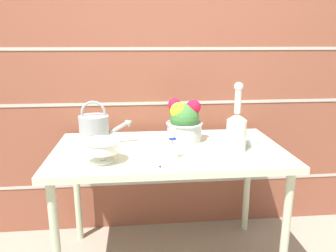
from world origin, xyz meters
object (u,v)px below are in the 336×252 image
(glass_decanter, at_px, (236,129))
(wire_tray, at_px, (238,139))
(crystal_pedestal_bowl, at_px, (102,147))
(figurine_vase, at_px, (172,146))
(flower_planter, at_px, (184,122))
(watering_can, at_px, (95,129))

(glass_decanter, xyz_separation_m, wire_tray, (0.07, 0.18, -0.12))
(crystal_pedestal_bowl, xyz_separation_m, wire_tray, (0.78, 0.28, -0.07))
(crystal_pedestal_bowl, relative_size, wire_tray, 0.67)
(figurine_vase, relative_size, wire_tray, 0.63)
(wire_tray, bearing_deg, figurine_vase, -147.41)
(flower_planter, xyz_separation_m, figurine_vase, (-0.11, -0.32, -0.05))
(wire_tray, bearing_deg, crystal_pedestal_bowl, -160.28)
(crystal_pedestal_bowl, bearing_deg, figurine_vase, 0.64)
(wire_tray, bearing_deg, watering_can, 178.17)
(crystal_pedestal_bowl, height_order, glass_decanter, glass_decanter)
(watering_can, bearing_deg, figurine_vase, -36.02)
(watering_can, distance_m, glass_decanter, 0.81)
(figurine_vase, bearing_deg, wire_tray, 32.59)
(flower_planter, height_order, figurine_vase, flower_planter)
(crystal_pedestal_bowl, height_order, flower_planter, flower_planter)
(flower_planter, height_order, glass_decanter, glass_decanter)
(flower_planter, bearing_deg, figurine_vase, -108.91)
(wire_tray, bearing_deg, flower_planter, 172.49)
(watering_can, distance_m, flower_planter, 0.53)
(watering_can, xyz_separation_m, flower_planter, (0.53, 0.02, 0.03))
(watering_can, xyz_separation_m, crystal_pedestal_bowl, (0.07, -0.31, -0.01))
(crystal_pedestal_bowl, height_order, wire_tray, crystal_pedestal_bowl)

